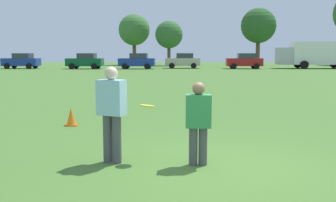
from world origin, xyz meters
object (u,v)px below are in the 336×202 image
object	(u,v)px
player_defender	(198,119)
parked_car_center	(137,61)
box_truck	(315,54)
frisbee	(147,106)
parked_car_near_left	(22,61)
parked_car_mid_right	(183,61)
parked_car_near_right	(245,61)
parked_car_mid_left	(85,61)
player_thrower	(112,109)
traffic_cone	(71,117)

from	to	relation	value
player_defender	parked_car_center	size ratio (longest dim) A/B	0.33
box_truck	frisbee	bearing A→B (deg)	-115.78
parked_car_near_left	parked_car_mid_right	world-z (taller)	same
parked_car_near_left	parked_car_center	distance (m)	13.82
parked_car_near_right	box_truck	xyz separation A→B (m)	(8.57, 0.54, 0.83)
player_defender	box_truck	world-z (taller)	box_truck
parked_car_near_left	parked_car_mid_left	bearing A→B (deg)	-6.69
parked_car_near_right	box_truck	bearing A→B (deg)	3.59
player_thrower	parked_car_mid_right	distance (m)	41.15
parked_car_mid_left	parked_car_near_right	bearing A→B (deg)	-0.61
traffic_cone	parked_car_near_left	bearing A→B (deg)	110.35
box_truck	parked_car_mid_right	bearing A→B (deg)	176.23
player_thrower	parked_car_near_right	world-z (taller)	parked_car_near_right
parked_car_near_right	box_truck	world-z (taller)	box_truck
player_thrower	parked_car_mid_right	bearing A→B (deg)	84.26
player_thrower	parked_car_center	xyz separation A→B (m)	(-1.39, 39.44, -0.03)
parked_car_near_left	box_truck	distance (m)	35.02
parked_car_mid_left	parked_car_center	xyz separation A→B (m)	(6.09, -0.13, 0.00)
player_thrower	parked_car_mid_left	distance (m)	40.27
frisbee	traffic_cone	xyz separation A→B (m)	(-2.10, 3.47, -0.77)
box_truck	player_thrower	bearing A→B (deg)	-116.43
player_thrower	player_defender	world-z (taller)	player_thrower
traffic_cone	parked_car_center	bearing A→B (deg)	89.84
player_thrower	parked_car_mid_right	world-z (taller)	parked_car_mid_right
parked_car_mid_right	player_defender	bearing A→B (deg)	-93.64
parked_car_mid_left	parked_car_mid_right	xyz separation A→B (m)	(11.59, 1.37, 0.00)
frisbee	parked_car_mid_left	size ratio (longest dim) A/B	0.06
parked_car_near_left	box_truck	size ratio (longest dim) A/B	0.50
parked_car_mid_left	parked_car_near_left	bearing A→B (deg)	173.31
player_thrower	traffic_cone	world-z (taller)	player_thrower
parked_car_near_right	traffic_cone	bearing A→B (deg)	-109.61
parked_car_mid_right	parked_car_near_right	distance (m)	7.32
parked_car_near_left	parked_car_mid_left	xyz separation A→B (m)	(7.69, -0.90, 0.00)
player_thrower	parked_car_center	size ratio (longest dim) A/B	0.39
player_thrower	frisbee	distance (m)	0.63
parked_car_near_left	parked_car_mid_left	world-z (taller)	same
parked_car_mid_right	parked_car_near_right	bearing A→B (deg)	-12.41
parked_car_near_left	parked_car_near_right	size ratio (longest dim) A/B	1.00
parked_car_mid_right	box_truck	distance (m)	15.78
parked_car_center	parked_car_mid_right	world-z (taller)	same
player_thrower	parked_car_mid_left	bearing A→B (deg)	100.70
player_thrower	traffic_cone	size ratio (longest dim) A/B	3.54
box_truck	parked_car_near_right	bearing A→B (deg)	-176.41
parked_car_center	traffic_cone	bearing A→B (deg)	-90.16
traffic_cone	parked_car_near_left	xyz separation A→B (m)	(-13.68, 36.88, 0.69)
player_defender	parked_car_near_right	xyz separation A→B (m)	(9.76, 39.57, 0.12)
parked_car_near_right	parked_car_center	bearing A→B (deg)	179.68
parked_car_near_left	traffic_cone	bearing A→B (deg)	-69.65
parked_car_near_left	parked_car_center	size ratio (longest dim) A/B	1.00
player_thrower	box_truck	bearing A→B (deg)	63.57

